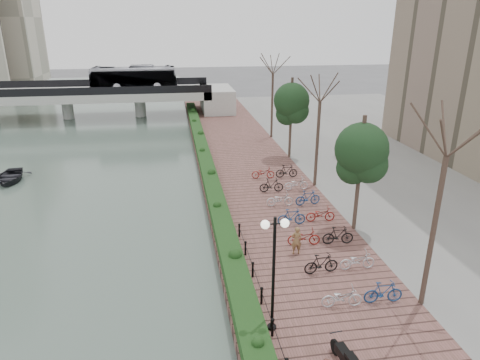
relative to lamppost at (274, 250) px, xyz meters
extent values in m
cube|color=#4A5D51|center=(-16.48, 23.57, -3.88)|extent=(30.00, 130.00, 0.02)
cube|color=brown|center=(2.52, 16.07, -3.64)|extent=(8.00, 75.00, 0.50)
cube|color=slate|center=(18.52, 16.07, -3.64)|extent=(24.00, 75.00, 0.50)
cube|color=#173D16|center=(-0.88, 18.57, -3.09)|extent=(1.10, 56.00, 0.60)
cylinder|color=black|center=(-0.08, -0.43, -3.04)|extent=(0.10, 0.10, 0.70)
cylinder|color=black|center=(-0.08, 1.57, -3.04)|extent=(0.10, 0.10, 0.70)
cylinder|color=black|center=(-0.08, 3.57, -3.04)|extent=(0.10, 0.10, 0.70)
cylinder|color=black|center=(-0.08, 5.57, -3.04)|extent=(0.10, 0.10, 0.70)
cylinder|color=black|center=(-0.08, 7.57, -3.04)|extent=(0.10, 0.10, 0.70)
cylinder|color=black|center=(0.00, 0.00, -1.05)|extent=(0.12, 0.12, 4.68)
cylinder|color=black|center=(0.00, 0.00, 1.04)|extent=(0.70, 0.06, 0.06)
sphere|color=white|center=(-0.35, 0.00, 1.04)|extent=(0.32, 0.32, 0.32)
sphere|color=white|center=(0.35, 0.00, 1.04)|extent=(0.32, 0.32, 0.32)
imported|color=brown|center=(2.47, 5.32, -2.64)|extent=(0.56, 0.37, 1.49)
imported|color=silver|center=(3.12, 0.80, -2.94)|extent=(0.60, 1.71, 0.90)
imported|color=black|center=(3.12, 3.40, -2.89)|extent=(0.47, 1.66, 1.00)
imported|color=maroon|center=(3.12, 6.00, -2.94)|extent=(0.60, 1.72, 0.90)
imported|color=navy|center=(3.12, 8.60, -2.89)|extent=(0.47, 1.66, 1.00)
imported|color=silver|center=(3.12, 11.20, -2.94)|extent=(0.60, 1.71, 0.90)
imported|color=black|center=(3.12, 13.80, -2.89)|extent=(0.47, 1.66, 1.00)
imported|color=maroon|center=(3.12, 16.40, -2.94)|extent=(0.60, 1.72, 0.90)
imported|color=navy|center=(4.92, 0.80, -2.89)|extent=(0.47, 1.66, 1.00)
imported|color=silver|center=(4.92, 3.40, -2.94)|extent=(0.60, 1.71, 0.90)
imported|color=black|center=(4.92, 6.00, -2.89)|extent=(0.47, 1.66, 1.00)
imported|color=maroon|center=(4.92, 8.60, -2.94)|extent=(0.60, 1.71, 0.90)
imported|color=navy|center=(4.92, 11.20, -2.89)|extent=(0.47, 1.66, 1.00)
imported|color=silver|center=(4.92, 13.80, -2.94)|extent=(0.60, 1.71, 0.90)
imported|color=black|center=(4.92, 16.40, -2.89)|extent=(0.47, 1.66, 1.00)
cube|color=#AFB0AA|center=(-16.48, 43.57, -0.89)|extent=(36.00, 8.00, 1.00)
cube|color=black|center=(-16.48, 39.67, 0.06)|extent=(36.00, 0.15, 0.90)
cube|color=black|center=(-16.48, 47.47, 0.06)|extent=(36.00, 0.15, 0.90)
cylinder|color=#AFB0AA|center=(-16.48, 43.57, -2.64)|extent=(1.40, 1.40, 2.50)
cylinder|color=#AFB0AA|center=(-7.48, 43.57, -2.64)|extent=(1.40, 1.40, 2.50)
imported|color=silver|center=(-7.95, 43.57, 1.11)|extent=(2.52, 10.77, 3.00)
imported|color=#222228|center=(-15.98, 20.20, -3.48)|extent=(3.00, 3.97, 0.77)
cube|color=beige|center=(-34.48, 78.57, 8.61)|extent=(12.00, 12.00, 24.00)
camera|label=1|loc=(-3.29, -13.05, 7.60)|focal=32.00mm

